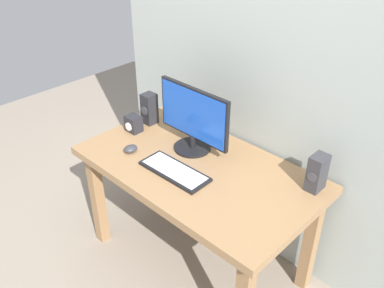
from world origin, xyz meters
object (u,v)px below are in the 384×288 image
at_px(keyboard_primary, 175,171).
at_px(speaker_right, 317,173).
at_px(monitor, 193,119).
at_px(audio_controller, 134,124).
at_px(desk, 197,180).
at_px(mouse, 131,149).
at_px(speaker_left, 149,109).

xyz_separation_m(keyboard_primary, speaker_right, (0.60, 0.39, 0.09)).
height_order(monitor, audio_controller, monitor).
bearing_deg(speaker_right, audio_controller, -166.75).
xyz_separation_m(desk, mouse, (-0.37, -0.16, 0.12)).
bearing_deg(audio_controller, mouse, -44.36).
height_order(speaker_left, audio_controller, speaker_left).
bearing_deg(speaker_right, desk, -154.90).
relative_size(mouse, speaker_left, 0.41).
height_order(desk, audio_controller, audio_controller).
xyz_separation_m(desk, audio_controller, (-0.54, 0.00, 0.15)).
bearing_deg(audio_controller, speaker_right, 13.25).
distance_m(keyboard_primary, audio_controller, 0.52).
bearing_deg(mouse, monitor, 56.71).
height_order(keyboard_primary, mouse, mouse).
xyz_separation_m(keyboard_primary, mouse, (-0.33, -0.03, 0.01)).
bearing_deg(keyboard_primary, mouse, -174.22).
bearing_deg(monitor, mouse, -129.78).
distance_m(monitor, mouse, 0.40).
height_order(desk, mouse, mouse).
xyz_separation_m(monitor, audio_controller, (-0.40, -0.11, -0.14)).
bearing_deg(monitor, speaker_right, 12.05).
height_order(keyboard_primary, speaker_right, speaker_right).
bearing_deg(keyboard_primary, desk, 71.45).
distance_m(speaker_right, audio_controller, 1.13).
bearing_deg(desk, mouse, -156.09).
distance_m(monitor, audio_controller, 0.44).
distance_m(mouse, audio_controller, 0.24).
relative_size(desk, mouse, 16.11).
bearing_deg(desk, monitor, 141.13).
relative_size(monitor, speaker_right, 2.51).
bearing_deg(speaker_left, monitor, -3.55).
distance_m(desk, audio_controller, 0.56).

